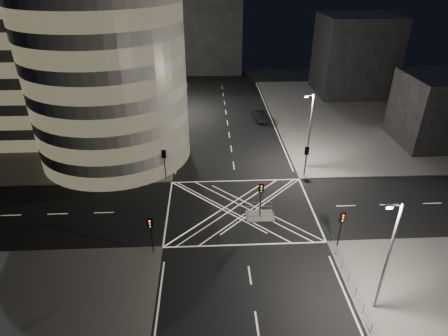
{
  "coord_description": "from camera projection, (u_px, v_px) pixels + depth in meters",
  "views": [
    {
      "loc": [
        -3.44,
        -33.96,
        24.4
      ],
      "look_at": [
        -1.6,
        4.04,
        3.0
      ],
      "focal_mm": 30.0,
      "sensor_mm": 36.0,
      "label": 1
    }
  ],
  "objects": [
    {
      "name": "building_right_near",
      "position": [
        437.0,
        110.0,
        54.34
      ],
      "size": [
        10.0,
        10.0,
        10.0
      ],
      "primitive_type": "cube",
      "color": "black",
      "rests_on": "sidewalk_far_right"
    },
    {
      "name": "tree_a",
      "position": [
        151.0,
        137.0,
        46.64
      ],
      "size": [
        4.04,
        4.04,
        7.14
      ],
      "color": "black",
      "rests_on": "sidewalk_far_left"
    },
    {
      "name": "office_tower_curved",
      "position": [
        79.0,
        57.0,
        50.9
      ],
      "size": [
        30.0,
        29.0,
        27.2
      ],
      "color": "gray",
      "rests_on": "sidewalk_far_left"
    },
    {
      "name": "street_lamp_right_near",
      "position": [
        387.0,
        255.0,
        27.16
      ],
      "size": [
        1.25,
        0.25,
        10.0
      ],
      "color": "slate",
      "rests_on": "sidewalk_near_right"
    },
    {
      "name": "street_lamp_right_far",
      "position": [
        309.0,
        129.0,
        47.19
      ],
      "size": [
        1.25,
        0.25,
        10.0
      ],
      "color": "slate",
      "rests_on": "sidewalk_far_right"
    },
    {
      "name": "central_island",
      "position": [
        260.0,
        216.0,
        40.41
      ],
      "size": [
        3.0,
        2.0,
        0.15
      ],
      "primitive_type": "cube",
      "color": "slate",
      "rests_on": "ground"
    },
    {
      "name": "sidewalk_far_left",
      "position": [
        58.0,
        121.0,
        63.92
      ],
      "size": [
        42.0,
        42.0,
        0.15
      ],
      "primitive_type": "cube",
      "color": "#555350",
      "rests_on": "ground"
    },
    {
      "name": "traffic_signal_island",
      "position": [
        261.0,
        194.0,
        39.02
      ],
      "size": [
        0.55,
        0.22,
        4.0
      ],
      "color": "black",
      "rests_on": "central_island"
    },
    {
      "name": "building_right_far",
      "position": [
        355.0,
        55.0,
        73.84
      ],
      "size": [
        14.0,
        12.0,
        15.0
      ],
      "primitive_type": "cube",
      "color": "black",
      "rests_on": "sidewalk_far_right"
    },
    {
      "name": "tree_b",
      "position": [
        156.0,
        119.0,
        51.91
      ],
      "size": [
        3.95,
        3.95,
        6.99
      ],
      "color": "black",
      "rests_on": "sidewalk_far_left"
    },
    {
      "name": "railing_island_north",
      "position": [
        259.0,
        206.0,
        40.89
      ],
      "size": [
        2.8,
        0.06,
        1.1
      ],
      "primitive_type": "cube",
      "color": "slate",
      "rests_on": "central_island"
    },
    {
      "name": "tree_d",
      "position": [
        164.0,
        89.0,
        62.06
      ],
      "size": [
        5.34,
        5.34,
        8.39
      ],
      "color": "black",
      "rests_on": "sidewalk_far_left"
    },
    {
      "name": "railing_island_south",
      "position": [
        261.0,
        216.0,
        39.32
      ],
      "size": [
        2.8,
        0.06,
        1.1
      ],
      "primitive_type": "cube",
      "color": "slate",
      "rests_on": "central_island"
    },
    {
      "name": "building_far_end",
      "position": [
        203.0,
        33.0,
        87.58
      ],
      "size": [
        18.0,
        8.0,
        18.0
      ],
      "primitive_type": "cube",
      "color": "black",
      "rests_on": "ground"
    },
    {
      "name": "sedan",
      "position": [
        259.0,
        116.0,
        64.11
      ],
      "size": [
        2.3,
        5.03,
        1.6
      ],
      "primitive_type": "imported",
      "rotation": [
        0.0,
        0.0,
        3.27
      ],
      "color": "black",
      "rests_on": "ground"
    },
    {
      "name": "traffic_signal_nr",
      "position": [
        341.0,
        223.0,
        34.69
      ],
      "size": [
        0.55,
        0.22,
        4.0
      ],
      "color": "black",
      "rests_on": "sidewalk_near_right"
    },
    {
      "name": "traffic_signal_nl",
      "position": [
        151.0,
        229.0,
        33.95
      ],
      "size": [
        0.55,
        0.22,
        4.0
      ],
      "color": "black",
      "rests_on": "sidewalk_near_left"
    },
    {
      "name": "sidewalk_far_right",
      "position": [
        390.0,
        115.0,
        66.36
      ],
      "size": [
        42.0,
        42.0,
        0.15
      ],
      "primitive_type": "cube",
      "color": "#555350",
      "rests_on": "ground"
    },
    {
      "name": "street_lamp_left_far",
      "position": [
        172.0,
        83.0,
        64.67
      ],
      "size": [
        1.25,
        0.25,
        10.0
      ],
      "color": "slate",
      "rests_on": "sidewalk_far_left"
    },
    {
      "name": "tree_e",
      "position": [
        167.0,
        86.0,
        67.95
      ],
      "size": [
        3.6,
        3.6,
        6.04
      ],
      "color": "black",
      "rests_on": "sidewalk_far_left"
    },
    {
      "name": "railing_near_right",
      "position": [
        352.0,
        284.0,
        31.1
      ],
      "size": [
        0.06,
        11.7,
        1.1
      ],
      "primitive_type": "cube",
      "color": "slate",
      "rests_on": "sidewalk_near_right"
    },
    {
      "name": "tree_c",
      "position": [
        160.0,
        103.0,
        57.02
      ],
      "size": [
        4.22,
        4.22,
        7.37
      ],
      "color": "black",
      "rests_on": "sidewalk_far_left"
    },
    {
      "name": "ground",
      "position": [
        240.0,
        209.0,
        41.67
      ],
      "size": [
        120.0,
        120.0,
        0.0
      ],
      "primitive_type": "plane",
      "color": "black",
      "rests_on": "ground"
    },
    {
      "name": "office_block_rear",
      "position": [
        109.0,
        37.0,
        71.84
      ],
      "size": [
        24.0,
        16.0,
        22.0
      ],
      "primitive_type": "cube",
      "color": "gray",
      "rests_on": "sidewalk_far_left"
    },
    {
      "name": "street_lamp_left_near",
      "position": [
        161.0,
        123.0,
        49.0
      ],
      "size": [
        1.25,
        0.25,
        10.0
      ],
      "color": "slate",
      "rests_on": "sidewalk_far_left"
    },
    {
      "name": "traffic_signal_fr",
      "position": [
        306.0,
        156.0,
        46.53
      ],
      "size": [
        0.55,
        0.22,
        4.0
      ],
      "color": "black",
      "rests_on": "sidewalk_far_right"
    },
    {
      "name": "traffic_signal_fl",
      "position": [
        164.0,
        159.0,
        45.79
      ],
      "size": [
        0.55,
        0.22,
        4.0
      ],
      "color": "black",
      "rests_on": "sidewalk_far_left"
    }
  ]
}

